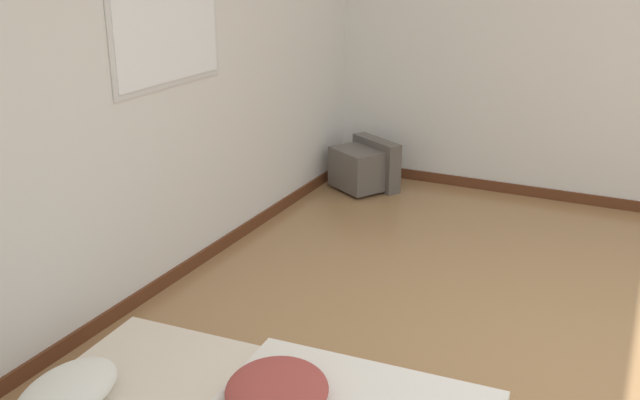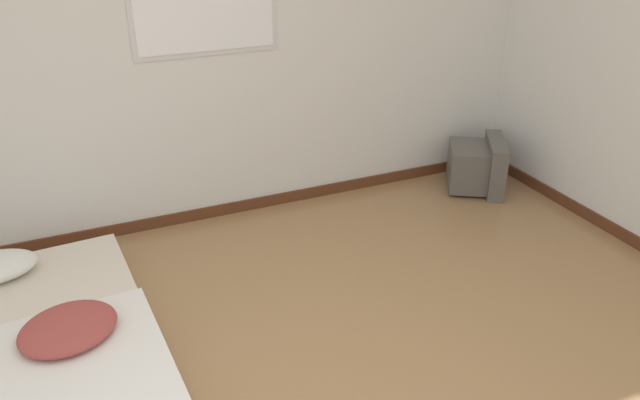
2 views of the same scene
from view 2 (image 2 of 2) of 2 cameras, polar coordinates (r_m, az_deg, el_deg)
name	(u,v)px [view 2 (image 2 of 2)]	position (r m, az deg, el deg)	size (l,w,h in m)	color
wall_back	(145,54)	(4.41, -15.74, 12.76)	(8.37, 0.08, 2.60)	silver
mattress_bed	(43,354)	(3.63, -23.96, -12.73)	(1.24, 2.09, 0.31)	beige
crt_tv	(478,166)	(5.36, 14.27, 3.07)	(0.62, 0.64, 0.43)	#56514C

